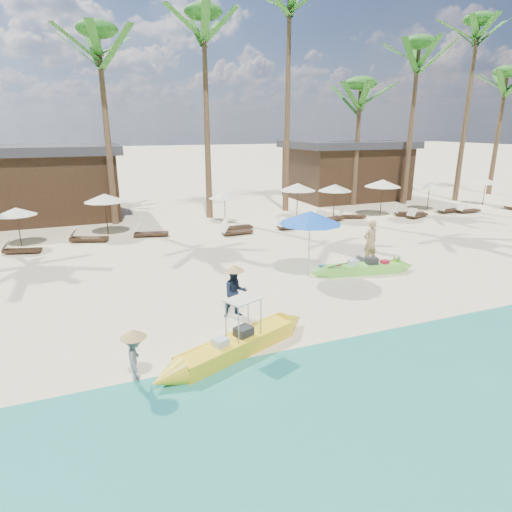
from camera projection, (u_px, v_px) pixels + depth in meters
name	position (u px, v px, depth m)	size (l,w,h in m)	color
ground	(265.00, 309.00, 13.01)	(240.00, 240.00, 0.00)	beige
wet_sand_strip	(362.00, 404.00, 8.56)	(240.00, 4.50, 0.01)	tan
green_canoe	(362.00, 268.00, 16.15)	(4.71, 1.09, 0.60)	#6ED741
yellow_canoe	(237.00, 345.00, 10.45)	(5.03, 2.35, 1.38)	yellow
tourist	(370.00, 242.00, 17.10)	(0.66, 0.43, 1.81)	tan
vendor_green	(235.00, 293.00, 12.35)	(0.71, 0.55, 1.46)	#131D34
vendor_yellow	(135.00, 357.00, 8.97)	(0.67, 0.39, 1.04)	gray
blue_umbrella	(310.00, 217.00, 15.30)	(2.28, 2.28, 2.45)	#99999E
resort_parasol_4	(16.00, 212.00, 19.39)	(1.77, 1.77, 1.82)	#342115
lounger_4_left	(19.00, 249.00, 18.70)	(1.69, 0.90, 0.55)	#342115
lounger_4_right	(86.00, 238.00, 20.59)	(1.92, 1.15, 0.62)	#342115
resort_parasol_5	(105.00, 198.00, 21.48)	(2.05, 2.05, 2.11)	#342115
lounger_5_left	(149.00, 233.00, 21.57)	(1.85, 0.92, 0.60)	#342115
resort_parasol_6	(225.00, 195.00, 23.87)	(1.80, 1.80, 1.85)	#342115
lounger_6_left	(235.00, 231.00, 21.91)	(1.66, 0.58, 0.56)	#342115
lounger_6_right	(235.00, 227.00, 22.87)	(1.75, 0.62, 0.58)	#342115
resort_parasol_7	(298.00, 187.00, 24.84)	(2.13, 2.13, 2.19)	#342115
lounger_7_left	(291.00, 225.00, 23.21)	(1.94, 0.79, 0.64)	#342115
lounger_7_right	(328.00, 219.00, 24.78)	(2.10, 1.14, 0.68)	#342115
resort_parasol_8	(335.00, 188.00, 25.32)	(2.02, 2.02, 2.08)	#342115
lounger_8_left	(351.00, 215.00, 25.85)	(1.70, 0.95, 0.55)	#342115
resort_parasol_9	(383.00, 183.00, 25.96)	(2.20, 2.20, 2.26)	#342115
lounger_9_left	(408.00, 213.00, 26.53)	(2.04, 1.21, 0.66)	#342115
lounger_9_right	(417.00, 215.00, 26.03)	(1.75, 1.03, 0.57)	#342115
resort_parasol_10	(430.00, 185.00, 28.05)	(1.77, 1.77, 1.83)	#342115
lounger_10_left	(448.00, 210.00, 27.58)	(1.75, 0.71, 0.58)	#342115
lounger_10_right	(467.00, 210.00, 27.55)	(1.65, 0.51, 0.56)	#342115
resort_parasol_11	(486.00, 181.00, 29.92)	(1.82, 1.82, 1.87)	#342115
palm_3	(100.00, 61.00, 22.06)	(2.08, 2.08, 10.52)	brown
palm_4	(204.00, 49.00, 23.50)	(2.08, 2.08, 11.70)	brown
palm_5	(289.00, 30.00, 25.29)	(2.08, 2.08, 13.60)	brown
palm_6	(360.00, 100.00, 28.39)	(2.08, 2.08, 8.51)	brown
palm_7	(417.00, 69.00, 28.39)	(2.08, 2.08, 11.08)	brown
palm_8	(475.00, 53.00, 29.31)	(2.08, 2.08, 12.70)	brown
palm_9	(505.00, 90.00, 33.04)	(2.08, 2.08, 9.82)	brown
pavilion_west	(26.00, 182.00, 25.16)	(10.80, 6.60, 4.30)	#342115
pavilion_east	(346.00, 169.00, 32.86)	(8.80, 6.60, 4.30)	#342115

